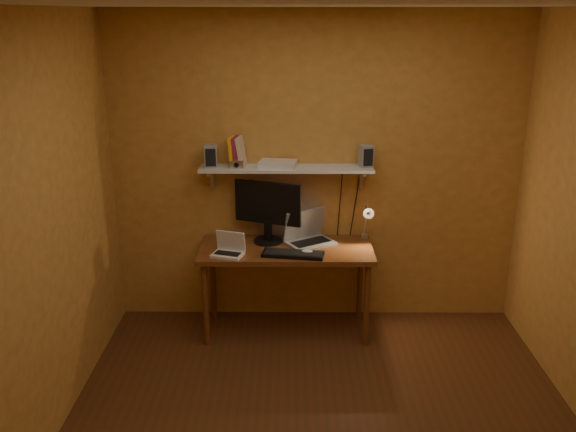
{
  "coord_description": "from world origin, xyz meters",
  "views": [
    {
      "loc": [
        -0.21,
        -3.31,
        2.56
      ],
      "look_at": [
        -0.23,
        1.18,
        1.05
      ],
      "focal_mm": 38.0,
      "sensor_mm": 36.0,
      "label": 1
    }
  ],
  "objects_px": {
    "keyboard": "(293,254)",
    "mouse": "(307,252)",
    "desk": "(286,257)",
    "desk_lamp": "(367,218)",
    "monitor": "(268,209)",
    "shelf_camera": "(237,165)",
    "netbook": "(229,248)",
    "laptop": "(308,234)",
    "speaker_right": "(366,156)",
    "router": "(278,164)",
    "speaker_left": "(211,156)",
    "wall_shelf": "(286,169)"
  },
  "relations": [
    {
      "from": "desk_lamp",
      "to": "router",
      "type": "height_order",
      "value": "router"
    },
    {
      "from": "laptop",
      "to": "speaker_right",
      "type": "height_order",
      "value": "speaker_right"
    },
    {
      "from": "desk",
      "to": "router",
      "type": "distance_m",
      "value": 0.76
    },
    {
      "from": "monitor",
      "to": "shelf_camera",
      "type": "relative_size",
      "value": 4.96
    },
    {
      "from": "speaker_left",
      "to": "monitor",
      "type": "bearing_deg",
      "value": -13.33
    },
    {
      "from": "mouse",
      "to": "speaker_left",
      "type": "height_order",
      "value": "speaker_left"
    },
    {
      "from": "laptop",
      "to": "speaker_right",
      "type": "distance_m",
      "value": 0.79
    },
    {
      "from": "laptop",
      "to": "keyboard",
      "type": "bearing_deg",
      "value": -144.26
    },
    {
      "from": "wall_shelf",
      "to": "speaker_right",
      "type": "height_order",
      "value": "speaker_right"
    },
    {
      "from": "monitor",
      "to": "speaker_right",
      "type": "bearing_deg",
      "value": 24.5
    },
    {
      "from": "monitor",
      "to": "shelf_camera",
      "type": "bearing_deg",
      "value": -161.26
    },
    {
      "from": "mouse",
      "to": "router",
      "type": "distance_m",
      "value": 0.75
    },
    {
      "from": "monitor",
      "to": "keyboard",
      "type": "bearing_deg",
      "value": -36.21
    },
    {
      "from": "wall_shelf",
      "to": "laptop",
      "type": "height_order",
      "value": "wall_shelf"
    },
    {
      "from": "desk",
      "to": "desk_lamp",
      "type": "distance_m",
      "value": 0.73
    },
    {
      "from": "desk",
      "to": "speaker_right",
      "type": "xyz_separation_m",
      "value": [
        0.64,
        0.2,
        0.8
      ]
    },
    {
      "from": "monitor",
      "to": "netbook",
      "type": "height_order",
      "value": "monitor"
    },
    {
      "from": "desk_lamp",
      "to": "speaker_right",
      "type": "xyz_separation_m",
      "value": [
        -0.02,
        0.07,
        0.5
      ]
    },
    {
      "from": "netbook",
      "to": "keyboard",
      "type": "relative_size",
      "value": 0.57
    },
    {
      "from": "monitor",
      "to": "mouse",
      "type": "xyz_separation_m",
      "value": [
        0.32,
        -0.28,
        -0.27
      ]
    },
    {
      "from": "keyboard",
      "to": "desk_lamp",
      "type": "bearing_deg",
      "value": 35.19
    },
    {
      "from": "laptop",
      "to": "speaker_left",
      "type": "xyz_separation_m",
      "value": [
        -0.79,
        0.06,
        0.64
      ]
    },
    {
      "from": "desk",
      "to": "laptop",
      "type": "relative_size",
      "value": 3.08
    },
    {
      "from": "keyboard",
      "to": "mouse",
      "type": "relative_size",
      "value": 4.67
    },
    {
      "from": "wall_shelf",
      "to": "monitor",
      "type": "height_order",
      "value": "wall_shelf"
    },
    {
      "from": "netbook",
      "to": "shelf_camera",
      "type": "distance_m",
      "value": 0.67
    },
    {
      "from": "netbook",
      "to": "mouse",
      "type": "bearing_deg",
      "value": 17.55
    },
    {
      "from": "monitor",
      "to": "mouse",
      "type": "height_order",
      "value": "monitor"
    },
    {
      "from": "wall_shelf",
      "to": "keyboard",
      "type": "height_order",
      "value": "wall_shelf"
    },
    {
      "from": "keyboard",
      "to": "desk_lamp",
      "type": "xyz_separation_m",
      "value": [
        0.6,
        0.3,
        0.2
      ]
    },
    {
      "from": "keyboard",
      "to": "mouse",
      "type": "height_order",
      "value": "mouse"
    },
    {
      "from": "monitor",
      "to": "wall_shelf",
      "type": "bearing_deg",
      "value": 41.89
    },
    {
      "from": "desk",
      "to": "shelf_camera",
      "type": "distance_m",
      "value": 0.85
    },
    {
      "from": "mouse",
      "to": "speaker_left",
      "type": "xyz_separation_m",
      "value": [
        -0.77,
        0.32,
        0.7
      ]
    },
    {
      "from": "speaker_left",
      "to": "laptop",
      "type": "bearing_deg",
      "value": -12.16
    },
    {
      "from": "monitor",
      "to": "speaker_right",
      "type": "distance_m",
      "value": 0.9
    },
    {
      "from": "keyboard",
      "to": "desk_lamp",
      "type": "relative_size",
      "value": 1.28
    },
    {
      "from": "laptop",
      "to": "desk_lamp",
      "type": "height_order",
      "value": "desk_lamp"
    },
    {
      "from": "desk",
      "to": "speaker_right",
      "type": "distance_m",
      "value": 1.04
    },
    {
      "from": "netbook",
      "to": "keyboard",
      "type": "bearing_deg",
      "value": 14.38
    },
    {
      "from": "desk",
      "to": "desk_lamp",
      "type": "height_order",
      "value": "desk_lamp"
    },
    {
      "from": "wall_shelf",
      "to": "mouse",
      "type": "xyz_separation_m",
      "value": [
        0.17,
        -0.34,
        -0.59
      ]
    },
    {
      "from": "keyboard",
      "to": "speaker_left",
      "type": "xyz_separation_m",
      "value": [
        -0.66,
        0.35,
        0.7
      ]
    },
    {
      "from": "speaker_left",
      "to": "router",
      "type": "bearing_deg",
      "value": -5.66
    },
    {
      "from": "speaker_right",
      "to": "desk_lamp",
      "type": "bearing_deg",
      "value": -89.41
    },
    {
      "from": "speaker_left",
      "to": "router",
      "type": "distance_m",
      "value": 0.54
    },
    {
      "from": "netbook",
      "to": "shelf_camera",
      "type": "xyz_separation_m",
      "value": [
        0.05,
        0.29,
        0.61
      ]
    },
    {
      "from": "desk_lamp",
      "to": "shelf_camera",
      "type": "relative_size",
      "value": 3.42
    },
    {
      "from": "speaker_right",
      "to": "shelf_camera",
      "type": "xyz_separation_m",
      "value": [
        -1.04,
        -0.06,
        -0.06
      ]
    },
    {
      "from": "wall_shelf",
      "to": "speaker_left",
      "type": "xyz_separation_m",
      "value": [
        -0.61,
        -0.02,
        0.11
      ]
    }
  ]
}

